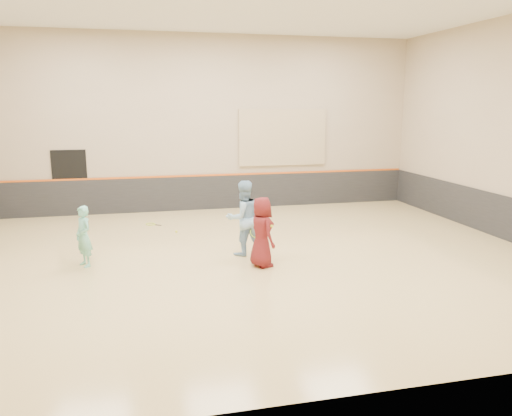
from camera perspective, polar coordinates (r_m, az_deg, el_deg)
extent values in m
cube|color=tan|center=(12.14, -1.97, -6.28)|extent=(15.00, 12.00, 0.20)
cube|color=tan|center=(17.49, -5.94, 9.55)|extent=(15.00, 0.02, 6.00)
cube|color=tan|center=(5.80, 9.51, 5.09)|extent=(15.00, 0.02, 6.00)
cube|color=#232326|center=(17.71, -5.76, 1.76)|extent=(14.90, 0.04, 1.20)
cube|color=#232326|center=(15.22, 26.79, -1.11)|extent=(0.04, 11.90, 1.20)
cube|color=#D85914|center=(17.60, -5.79, 3.74)|extent=(14.90, 0.03, 0.06)
cube|color=tan|center=(18.03, 3.07, 8.06)|extent=(3.20, 0.08, 2.00)
cube|color=black|center=(17.64, -20.45, 2.68)|extent=(1.10, 0.05, 2.20)
imported|color=#79D1BB|center=(12.06, -19.10, -3.08)|extent=(0.56, 0.61, 1.41)
imported|color=#94C1E4|center=(12.24, -1.46, -1.14)|extent=(1.06, 0.92, 1.85)
imported|color=maroon|center=(11.37, 0.67, -2.76)|extent=(0.70, 0.89, 1.61)
sphere|color=#CFEA36|center=(12.01, 1.09, -5.80)|extent=(0.07, 0.07, 0.07)
sphere|color=yellow|center=(11.16, 1.82, -2.10)|extent=(0.07, 0.07, 0.07)
sphere|color=yellow|center=(14.70, -9.09, -2.66)|extent=(0.07, 0.07, 0.07)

